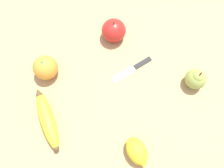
{
  "coord_description": "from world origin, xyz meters",
  "views": [
    {
      "loc": [
        -0.15,
        0.16,
        0.68
      ],
      "look_at": [
        -0.01,
        -0.03,
        0.03
      ],
      "focal_mm": 35.0,
      "sensor_mm": 36.0,
      "label": 1
    }
  ],
  "objects_px": {
    "orange": "(45,68)",
    "pear": "(196,79)",
    "apple": "(114,30)",
    "paring_knife": "(134,68)",
    "banana": "(47,119)",
    "lemon": "(137,151)"
  },
  "relations": [
    {
      "from": "orange",
      "to": "pear",
      "type": "bearing_deg",
      "value": -150.09
    },
    {
      "from": "apple",
      "to": "paring_knife",
      "type": "relative_size",
      "value": 0.59
    },
    {
      "from": "banana",
      "to": "lemon",
      "type": "bearing_deg",
      "value": -131.74
    },
    {
      "from": "banana",
      "to": "pear",
      "type": "bearing_deg",
      "value": -97.27
    },
    {
      "from": "orange",
      "to": "paring_knife",
      "type": "bearing_deg",
      "value": -142.84
    },
    {
      "from": "orange",
      "to": "apple",
      "type": "relative_size",
      "value": 0.9
    },
    {
      "from": "banana",
      "to": "apple",
      "type": "height_order",
      "value": "apple"
    },
    {
      "from": "paring_knife",
      "to": "lemon",
      "type": "bearing_deg",
      "value": 146.84
    },
    {
      "from": "pear",
      "to": "paring_knife",
      "type": "bearing_deg",
      "value": 19.41
    },
    {
      "from": "orange",
      "to": "banana",
      "type": "bearing_deg",
      "value": 129.84
    },
    {
      "from": "orange",
      "to": "apple",
      "type": "height_order",
      "value": "apple"
    },
    {
      "from": "apple",
      "to": "paring_knife",
      "type": "distance_m",
      "value": 0.15
    },
    {
      "from": "orange",
      "to": "paring_knife",
      "type": "distance_m",
      "value": 0.29
    },
    {
      "from": "orange",
      "to": "lemon",
      "type": "distance_m",
      "value": 0.38
    },
    {
      "from": "lemon",
      "to": "banana",
      "type": "bearing_deg",
      "value": 14.84
    },
    {
      "from": "lemon",
      "to": "paring_knife",
      "type": "height_order",
      "value": "lemon"
    },
    {
      "from": "banana",
      "to": "pear",
      "type": "height_order",
      "value": "pear"
    },
    {
      "from": "apple",
      "to": "lemon",
      "type": "height_order",
      "value": "apple"
    },
    {
      "from": "orange",
      "to": "paring_knife",
      "type": "xyz_separation_m",
      "value": [
        -0.23,
        -0.17,
        -0.04
      ]
    },
    {
      "from": "apple",
      "to": "banana",
      "type": "bearing_deg",
      "value": 90.28
    },
    {
      "from": "apple",
      "to": "paring_knife",
      "type": "bearing_deg",
      "value": 152.27
    },
    {
      "from": "lemon",
      "to": "apple",
      "type": "bearing_deg",
      "value": -46.46
    }
  ]
}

